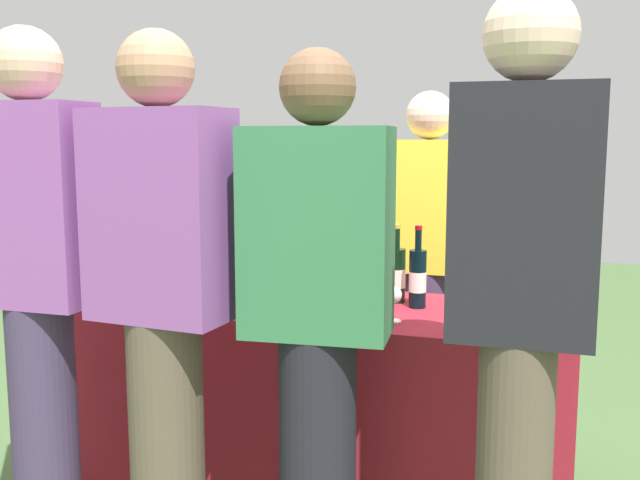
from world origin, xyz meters
TOP-DOWN VIEW (x-y plane):
  - tasting_table at (0.00, 0.00)m, footprint 1.87×0.66m
  - wine_bottle_0 at (-0.67, 0.16)m, footprint 0.07×0.07m
  - wine_bottle_1 at (-0.58, 0.08)m, footprint 0.08×0.08m
  - wine_bottle_2 at (-0.16, 0.17)m, footprint 0.07×0.07m
  - wine_bottle_3 at (-0.01, 0.11)m, footprint 0.07×0.07m
  - wine_bottle_4 at (0.11, 0.16)m, footprint 0.08×0.08m
  - wine_bottle_5 at (0.27, 0.14)m, footprint 0.07×0.07m
  - wine_bottle_6 at (0.36, 0.07)m, footprint 0.07×0.07m
  - wine_glass_0 at (-0.45, -0.07)m, footprint 0.07×0.07m
  - wine_glass_1 at (0.24, -0.17)m, footprint 0.06×0.06m
  - wine_glass_2 at (0.32, -0.17)m, footprint 0.06×0.06m
  - ice_bucket at (-0.61, -0.03)m, footprint 0.20×0.20m
  - server_pouring at (0.30, 0.64)m, footprint 0.37×0.21m
  - guest_0 at (-0.73, -0.69)m, footprint 0.39×0.23m
  - guest_1 at (-0.28, -0.68)m, footprint 0.44×0.27m
  - guest_2 at (0.19, -0.60)m, footprint 0.44×0.27m
  - guest_3 at (0.77, -0.68)m, footprint 0.36×0.23m

SIDE VIEW (x-z plane):
  - tasting_table at x=0.00m, z-range 0.00..0.75m
  - ice_bucket at x=-0.61m, z-range 0.75..0.93m
  - wine_glass_2 at x=0.32m, z-range 0.78..0.90m
  - wine_glass_0 at x=-0.45m, z-range 0.78..0.91m
  - wine_glass_1 at x=0.24m, z-range 0.78..0.91m
  - wine_bottle_3 at x=-0.01m, z-range 0.71..1.01m
  - wine_bottle_5 at x=0.27m, z-range 0.71..1.01m
  - wine_bottle_0 at x=-0.67m, z-range 0.71..1.01m
  - wine_bottle_6 at x=0.36m, z-range 0.71..1.02m
  - wine_bottle_1 at x=-0.58m, z-range 0.71..1.02m
  - server_pouring at x=0.30m, z-range 0.08..1.66m
  - wine_bottle_2 at x=-0.16m, z-range 0.71..1.03m
  - wine_bottle_4 at x=0.11m, z-range 0.70..1.04m
  - guest_2 at x=0.19m, z-range 0.06..1.70m
  - guest_1 at x=-0.28m, z-range 0.07..1.77m
  - guest_0 at x=-0.73m, z-range 0.08..1.81m
  - guest_3 at x=0.77m, z-range 0.10..1.85m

